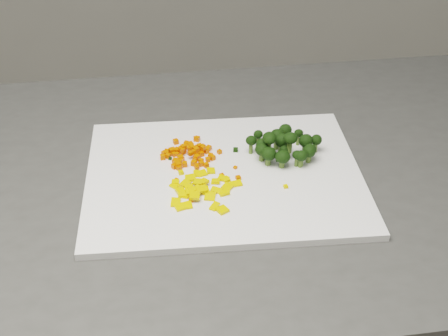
{
  "coord_description": "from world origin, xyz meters",
  "views": [
    {
      "loc": [
        0.24,
        -0.86,
        1.48
      ],
      "look_at": [
        0.27,
        -0.06,
        0.92
      ],
      "focal_mm": 50.0,
      "sensor_mm": 36.0,
      "label": 1
    }
  ],
  "objects_px": {
    "cutting_board": "(224,176)",
    "broccoli_pile": "(284,144)",
    "carrot_pile": "(192,149)",
    "pepper_pile": "(205,189)"
  },
  "relations": [
    {
      "from": "carrot_pile",
      "to": "pepper_pile",
      "type": "bearing_deg",
      "value": -78.61
    },
    {
      "from": "cutting_board",
      "to": "pepper_pile",
      "type": "height_order",
      "value": "pepper_pile"
    },
    {
      "from": "broccoli_pile",
      "to": "pepper_pile",
      "type": "bearing_deg",
      "value": -145.48
    },
    {
      "from": "broccoli_pile",
      "to": "cutting_board",
      "type": "bearing_deg",
      "value": -158.31
    },
    {
      "from": "cutting_board",
      "to": "broccoli_pile",
      "type": "distance_m",
      "value": 0.11
    },
    {
      "from": "carrot_pile",
      "to": "broccoli_pile",
      "type": "distance_m",
      "value": 0.15
    },
    {
      "from": "cutting_board",
      "to": "pepper_pile",
      "type": "xyz_separation_m",
      "value": [
        -0.03,
        -0.05,
        0.01
      ]
    },
    {
      "from": "cutting_board",
      "to": "broccoli_pile",
      "type": "height_order",
      "value": "broccoli_pile"
    },
    {
      "from": "cutting_board",
      "to": "broccoli_pile",
      "type": "bearing_deg",
      "value": 21.69
    },
    {
      "from": "carrot_pile",
      "to": "pepper_pile",
      "type": "xyz_separation_m",
      "value": [
        0.02,
        -0.1,
        -0.01
      ]
    }
  ]
}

